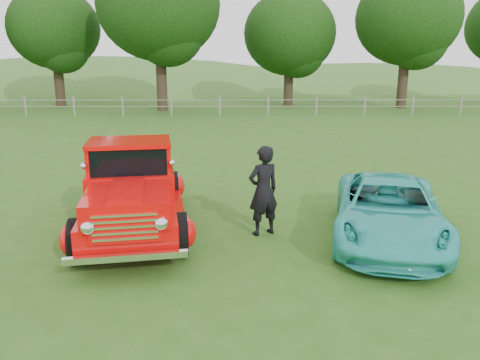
{
  "coord_description": "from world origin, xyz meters",
  "views": [
    {
      "loc": [
        1.03,
        -7.17,
        3.2
      ],
      "look_at": [
        1.09,
        1.2,
        1.09
      ],
      "focal_mm": 35.0,
      "sensor_mm": 36.0,
      "label": 1
    }
  ],
  "objects_px": {
    "red_pickup": "(132,190)",
    "man": "(263,191)",
    "teal_sedan": "(388,210)",
    "tree_near_west": "(159,5)",
    "tree_near_east": "(290,34)",
    "tree_mid_east": "(408,18)",
    "tree_mid_west": "(54,28)"
  },
  "relations": [
    {
      "from": "red_pickup",
      "to": "man",
      "type": "distance_m",
      "value": 2.55
    },
    {
      "from": "teal_sedan",
      "to": "tree_near_west",
      "type": "bearing_deg",
      "value": 121.78
    },
    {
      "from": "tree_near_west",
      "to": "red_pickup",
      "type": "xyz_separation_m",
      "value": [
        3.0,
        -23.4,
        -6.0
      ]
    },
    {
      "from": "tree_near_west",
      "to": "man",
      "type": "xyz_separation_m",
      "value": [
        5.53,
        -23.73,
        -5.94
      ]
    },
    {
      "from": "tree_near_east",
      "to": "red_pickup",
      "type": "distance_m",
      "value": 28.4
    },
    {
      "from": "red_pickup",
      "to": "teal_sedan",
      "type": "bearing_deg",
      "value": -17.17
    },
    {
      "from": "tree_mid_east",
      "to": "tree_mid_west",
      "type": "bearing_deg",
      "value": 177.71
    },
    {
      "from": "red_pickup",
      "to": "man",
      "type": "xyz_separation_m",
      "value": [
        2.53,
        -0.33,
        0.06
      ]
    },
    {
      "from": "tree_near_east",
      "to": "tree_mid_east",
      "type": "bearing_deg",
      "value": -14.04
    },
    {
      "from": "tree_near_east",
      "to": "tree_mid_east",
      "type": "relative_size",
      "value": 0.88
    },
    {
      "from": "red_pickup",
      "to": "tree_near_west",
      "type": "bearing_deg",
      "value": 87.58
    },
    {
      "from": "tree_mid_east",
      "to": "teal_sedan",
      "type": "xyz_separation_m",
      "value": [
        -9.19,
        -26.03,
        -5.61
      ]
    },
    {
      "from": "man",
      "to": "tree_mid_east",
      "type": "bearing_deg",
      "value": -141.78
    },
    {
      "from": "tree_mid_west",
      "to": "red_pickup",
      "type": "xyz_separation_m",
      "value": [
        11.0,
        -26.4,
        -4.75
      ]
    },
    {
      "from": "tree_mid_west",
      "to": "tree_mid_east",
      "type": "bearing_deg",
      "value": -2.29
    },
    {
      "from": "tree_near_east",
      "to": "teal_sedan",
      "type": "distance_m",
      "value": 28.45
    },
    {
      "from": "tree_near_west",
      "to": "tree_mid_east",
      "type": "relative_size",
      "value": 1.1
    },
    {
      "from": "red_pickup",
      "to": "teal_sedan",
      "type": "height_order",
      "value": "red_pickup"
    },
    {
      "from": "tree_near_west",
      "to": "red_pickup",
      "type": "distance_m",
      "value": 24.35
    },
    {
      "from": "tree_mid_east",
      "to": "teal_sedan",
      "type": "relative_size",
      "value": 2.31
    },
    {
      "from": "tree_near_east",
      "to": "teal_sedan",
      "type": "bearing_deg",
      "value": -92.42
    },
    {
      "from": "tree_near_east",
      "to": "tree_mid_west",
      "type": "bearing_deg",
      "value": -176.63
    },
    {
      "from": "tree_mid_west",
      "to": "man",
      "type": "height_order",
      "value": "tree_mid_west"
    },
    {
      "from": "tree_mid_east",
      "to": "red_pickup",
      "type": "distance_m",
      "value": 29.5
    },
    {
      "from": "tree_mid_west",
      "to": "man",
      "type": "xyz_separation_m",
      "value": [
        13.53,
        -26.73,
        -4.69
      ]
    },
    {
      "from": "tree_mid_west",
      "to": "teal_sedan",
      "type": "bearing_deg",
      "value": -59.67
    },
    {
      "from": "tree_near_west",
      "to": "man",
      "type": "relative_size",
      "value": 6.06
    },
    {
      "from": "tree_mid_east",
      "to": "red_pickup",
      "type": "height_order",
      "value": "tree_mid_east"
    },
    {
      "from": "red_pickup",
      "to": "tree_near_east",
      "type": "bearing_deg",
      "value": 67.92
    },
    {
      "from": "tree_mid_west",
      "to": "tree_near_west",
      "type": "bearing_deg",
      "value": -20.56
    },
    {
      "from": "tree_near_east",
      "to": "teal_sedan",
      "type": "relative_size",
      "value": 2.04
    },
    {
      "from": "tree_near_west",
      "to": "man",
      "type": "distance_m",
      "value": 25.08
    }
  ]
}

